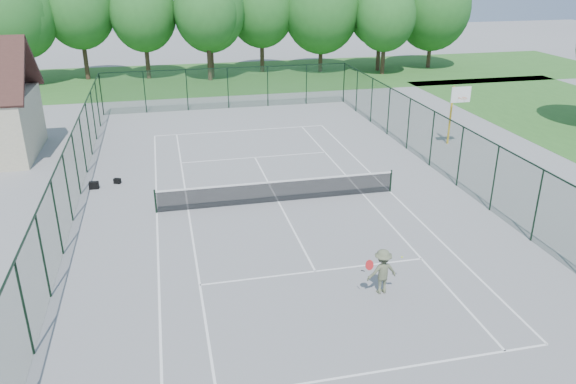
# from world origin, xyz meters

# --- Properties ---
(ground) EXTENTS (140.00, 140.00, 0.00)m
(ground) POSITION_xyz_m (0.00, 0.00, 0.00)
(ground) COLOR gray
(ground) RESTS_ON ground
(grass_far) EXTENTS (80.00, 16.00, 0.01)m
(grass_far) POSITION_xyz_m (0.00, 30.00, 0.01)
(grass_far) COLOR #37732C
(grass_far) RESTS_ON ground
(court_lines) EXTENTS (11.05, 23.85, 0.01)m
(court_lines) POSITION_xyz_m (0.00, 0.00, 0.00)
(court_lines) COLOR white
(court_lines) RESTS_ON ground
(tennis_net) EXTENTS (11.08, 0.08, 1.10)m
(tennis_net) POSITION_xyz_m (0.00, 0.00, 0.58)
(tennis_net) COLOR black
(tennis_net) RESTS_ON ground
(fence_enclosure) EXTENTS (18.05, 36.05, 3.02)m
(fence_enclosure) POSITION_xyz_m (0.00, 0.00, 1.56)
(fence_enclosure) COLOR #193D22
(fence_enclosure) RESTS_ON ground
(tree_line_far) EXTENTS (39.40, 6.40, 9.70)m
(tree_line_far) POSITION_xyz_m (0.00, 30.00, 5.99)
(tree_line_far) COLOR #473023
(tree_line_far) RESTS_ON ground
(basketball_goal) EXTENTS (1.20, 1.43, 3.65)m
(basketball_goal) POSITION_xyz_m (11.83, 5.85, 2.57)
(basketball_goal) COLOR gold
(basketball_goal) RESTS_ON ground
(sports_bag_a) EXTENTS (0.46, 0.30, 0.35)m
(sports_bag_a) POSITION_xyz_m (-8.42, 3.55, 0.18)
(sports_bag_a) COLOR black
(sports_bag_a) RESTS_ON ground
(sports_bag_b) EXTENTS (0.39, 0.32, 0.26)m
(sports_bag_b) POSITION_xyz_m (-7.36, 4.03, 0.13)
(sports_bag_b) COLOR black
(sports_bag_b) RESTS_ON ground
(tennis_player) EXTENTS (1.74, 0.78, 1.59)m
(tennis_player) POSITION_xyz_m (1.79, -8.19, 0.80)
(tennis_player) COLOR #5F664A
(tennis_player) RESTS_ON ground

